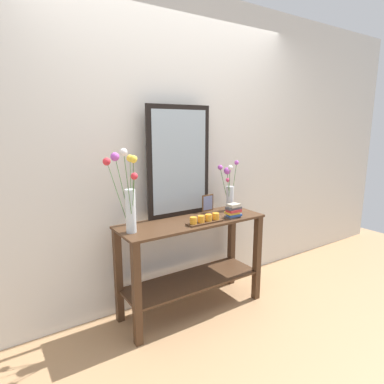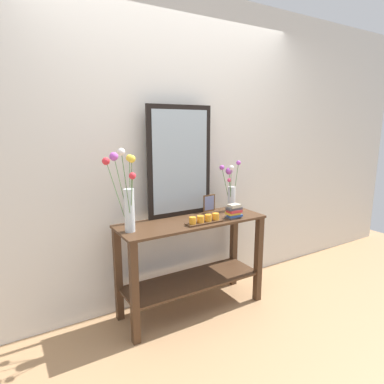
{
  "view_description": "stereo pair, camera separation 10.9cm",
  "coord_description": "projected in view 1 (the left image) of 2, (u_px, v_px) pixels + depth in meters",
  "views": [
    {
      "loc": [
        -1.44,
        -2.17,
        1.58
      ],
      "look_at": [
        0.0,
        0.0,
        1.05
      ],
      "focal_mm": 30.41,
      "sensor_mm": 36.0,
      "label": 1
    },
    {
      "loc": [
        -1.34,
        -2.23,
        1.58
      ],
      "look_at": [
        0.0,
        0.0,
        1.05
      ],
      "focal_mm": 30.41,
      "sensor_mm": 36.0,
      "label": 2
    }
  ],
  "objects": [
    {
      "name": "picture_frame_small",
      "position": [
        208.0,
        203.0,
        2.98
      ],
      "size": [
        0.12,
        0.01,
        0.15
      ],
      "color": "brown",
      "rests_on": "console_table"
    },
    {
      "name": "candle_tray",
      "position": [
        205.0,
        220.0,
        2.62
      ],
      "size": [
        0.32,
        0.09,
        0.07
      ],
      "color": "#472D1C",
      "rests_on": "console_table"
    },
    {
      "name": "vase_right",
      "position": [
        229.0,
        189.0,
        2.99
      ],
      "size": [
        0.18,
        0.2,
        0.46
      ],
      "color": "silver",
      "rests_on": "console_table"
    },
    {
      "name": "tall_vase_left",
      "position": [
        128.0,
        194.0,
        2.33
      ],
      "size": [
        0.23,
        0.29,
        0.63
      ],
      "color": "silver",
      "rests_on": "console_table"
    },
    {
      "name": "mirror_leaning",
      "position": [
        179.0,
        162.0,
        2.76
      ],
      "size": [
        0.6,
        0.03,
        0.94
      ],
      "color": "black",
      "rests_on": "console_table"
    },
    {
      "name": "ground_plane",
      "position": [
        192.0,
        309.0,
        2.87
      ],
      "size": [
        7.0,
        6.0,
        0.02
      ],
      "primitive_type": "cube",
      "color": "#A87F56"
    },
    {
      "name": "book_stack",
      "position": [
        233.0,
        211.0,
        2.76
      ],
      "size": [
        0.14,
        0.1,
        0.12
      ],
      "color": "#424247",
      "rests_on": "console_table"
    },
    {
      "name": "console_table",
      "position": [
        192.0,
        254.0,
        2.76
      ],
      "size": [
        1.26,
        0.43,
        0.81
      ],
      "color": "#472D1C",
      "rests_on": "ground"
    },
    {
      "name": "wall_back",
      "position": [
        171.0,
        152.0,
        2.87
      ],
      "size": [
        6.4,
        0.08,
        2.7
      ],
      "primitive_type": "cube",
      "color": "silver",
      "rests_on": "ground"
    }
  ]
}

